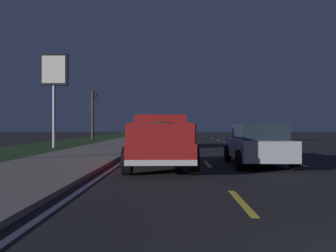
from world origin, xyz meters
name	(u,v)px	position (x,y,z in m)	size (l,w,h in m)	color
ground	(211,144)	(27.00, 0.00, 0.00)	(144.00, 144.00, 0.00)	black
sidewalk_shoulder	(121,143)	(27.00, 7.45, 0.06)	(108.00, 4.00, 0.12)	slate
grass_verge	(61,144)	(27.00, 12.45, 0.00)	(108.00, 6.00, 0.01)	#1E3819
lane_markings	(173,142)	(30.29, 3.09, 0.00)	(108.00, 7.04, 0.01)	yellow
pickup_truck	(161,140)	(9.73, 3.50, 0.98)	(5.49, 2.41, 1.87)	maroon
sedan_silver	(258,144)	(10.53, -0.07, 0.78)	(4.42, 2.06, 1.54)	#B2B5BA
sedan_blue	(169,136)	(22.56, 3.37, 0.78)	(4.40, 2.02, 1.54)	navy
gas_price_sign	(54,77)	(21.61, 11.23, 4.82)	(0.27, 1.90, 6.45)	#99999E
street_light_near	(4,36)	(11.53, 9.89, 5.10)	(0.36, 1.97, 8.54)	#4C4C51
bare_tree_far	(93,113)	(38.38, 12.35, 2.97)	(0.95, 1.94, 5.85)	#423323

